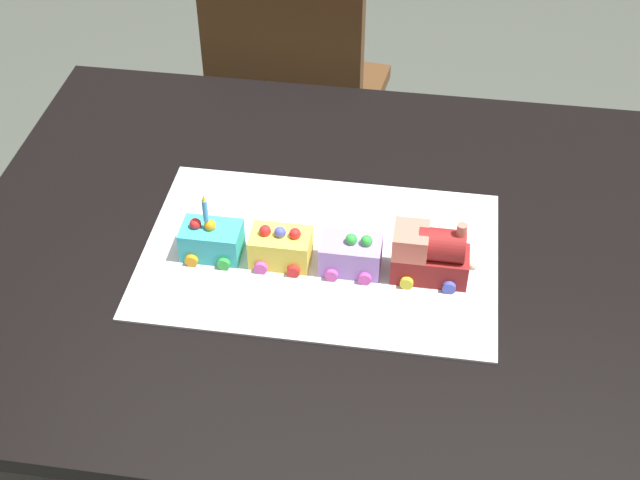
% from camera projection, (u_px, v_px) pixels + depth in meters
% --- Properties ---
extents(dining_table, '(1.40, 1.00, 0.74)m').
position_uv_depth(dining_table, '(361.00, 291.00, 1.60)').
color(dining_table, black).
rests_on(dining_table, ground).
extents(chair, '(0.45, 0.45, 0.86)m').
position_uv_depth(chair, '(296.00, 101.00, 2.35)').
color(chair, brown).
rests_on(chair, ground).
extents(cake_board, '(0.60, 0.40, 0.00)m').
position_uv_depth(cake_board, '(320.00, 254.00, 1.51)').
color(cake_board, silver).
rests_on(cake_board, dining_table).
extents(cake_locomotive, '(0.14, 0.08, 0.12)m').
position_uv_depth(cake_locomotive, '(430.00, 254.00, 1.44)').
color(cake_locomotive, maroon).
rests_on(cake_locomotive, cake_board).
extents(cake_car_tanker_lavender, '(0.10, 0.08, 0.07)m').
position_uv_depth(cake_car_tanker_lavender, '(351.00, 254.00, 1.46)').
color(cake_car_tanker_lavender, '#AD84E0').
rests_on(cake_car_tanker_lavender, cake_board).
extents(cake_car_gondola_lemon, '(0.10, 0.08, 0.07)m').
position_uv_depth(cake_car_gondola_lemon, '(281.00, 247.00, 1.48)').
color(cake_car_gondola_lemon, '#F4E04C').
rests_on(cake_car_gondola_lemon, cake_board).
extents(cake_car_caboose_turquoise, '(0.10, 0.08, 0.07)m').
position_uv_depth(cake_car_caboose_turquoise, '(211.00, 240.00, 1.49)').
color(cake_car_caboose_turquoise, '#38B7C6').
rests_on(cake_car_caboose_turquoise, cake_board).
extents(birthday_candle, '(0.01, 0.01, 0.05)m').
position_uv_depth(birthday_candle, '(205.00, 208.00, 1.45)').
color(birthday_candle, '#4CA5E5').
rests_on(birthday_candle, cake_car_caboose_turquoise).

